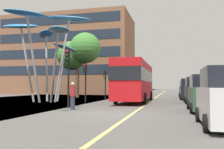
# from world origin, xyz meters

# --- Properties ---
(ground) EXTENTS (120.00, 240.00, 0.10)m
(ground) POSITION_xyz_m (-0.73, 0.00, -0.05)
(ground) COLOR #54514F
(red_bus) EXTENTS (2.69, 10.82, 3.85)m
(red_bus) POSITION_xyz_m (-0.06, 10.46, 2.10)
(red_bus) COLOR red
(red_bus) RESTS_ON ground
(leaf_sculpture) EXTENTS (8.51, 8.10, 8.28)m
(leaf_sculpture) POSITION_xyz_m (-8.01, 8.25, 6.45)
(leaf_sculpture) COLOR #9EA0A5
(leaf_sculpture) RESTS_ON ground
(traffic_light_kerb_near) EXTENTS (0.28, 0.42, 3.97)m
(traffic_light_kerb_near) POSITION_xyz_m (-3.51, 2.83, 2.86)
(traffic_light_kerb_near) COLOR black
(traffic_light_kerb_near) RESTS_ON ground
(traffic_light_kerb_far) EXTENTS (0.28, 0.42, 3.46)m
(traffic_light_kerb_far) POSITION_xyz_m (-4.05, 7.76, 2.51)
(traffic_light_kerb_far) COLOR black
(traffic_light_kerb_far) RESTS_ON ground
(traffic_light_island_mid) EXTENTS (0.28, 0.42, 3.25)m
(traffic_light_island_mid) POSITION_xyz_m (-3.93, 13.95, 2.36)
(traffic_light_island_mid) COLOR black
(traffic_light_island_mid) RESTS_ON ground
(traffic_light_opposite) EXTENTS (0.28, 0.42, 3.52)m
(traffic_light_opposite) POSITION_xyz_m (-3.44, 19.44, 2.56)
(traffic_light_opposite) COLOR black
(traffic_light_opposite) RESTS_ON ground
(car_parked_mid) EXTENTS (2.03, 4.30, 2.13)m
(car_parked_mid) POSITION_xyz_m (5.25, 2.65, 1.00)
(car_parked_mid) COLOR #2D5138
(car_parked_mid) RESTS_ON ground
(car_parked_far) EXTENTS (2.04, 4.39, 2.25)m
(car_parked_far) POSITION_xyz_m (5.37, 9.98, 1.06)
(car_parked_far) COLOR black
(car_parked_far) RESTS_ON ground
(car_side_street) EXTENTS (2.09, 4.03, 2.31)m
(car_side_street) POSITION_xyz_m (5.18, 16.17, 1.08)
(car_side_street) COLOR black
(car_side_street) RESTS_ON ground
(car_far_side) EXTENTS (1.92, 3.86, 2.19)m
(car_far_side) POSITION_xyz_m (5.20, 22.90, 1.02)
(car_far_side) COLOR navy
(car_far_side) RESTS_ON ground
(street_lamp) EXTENTS (1.80, 0.44, 8.49)m
(street_lamp) POSITION_xyz_m (-4.55, -2.62, 5.35)
(street_lamp) COLOR gray
(street_lamp) RESTS_ON ground
(tree_pavement_near) EXTENTS (6.04, 4.43, 8.47)m
(tree_pavement_near) POSITION_xyz_m (-8.46, 17.79, 6.08)
(tree_pavement_near) COLOR brown
(tree_pavement_near) RESTS_ON ground
(pedestrian) EXTENTS (0.34, 0.34, 1.73)m
(pedestrian) POSITION_xyz_m (-2.76, 1.87, 0.87)
(pedestrian) COLOR #2D3342
(pedestrian) RESTS_ON ground
(backdrop_building) EXTENTS (24.91, 11.64, 15.12)m
(backdrop_building) POSITION_xyz_m (-16.74, 33.54, 7.56)
(backdrop_building) COLOR brown
(backdrop_building) RESTS_ON ground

